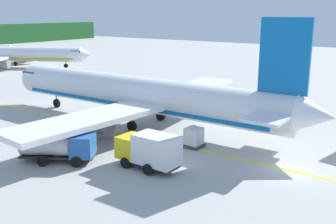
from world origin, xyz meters
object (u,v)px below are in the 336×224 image
airliner_mid_apron (13,54)px  cargo_container_near (194,137)px  service_truck_pushback (149,150)px  airliner_foreground (140,95)px  crew_loader_left (294,118)px  service_truck_fuel (59,146)px  crew_marshaller (68,120)px

airliner_mid_apron → cargo_container_near: (-23.03, -62.95, -1.99)m
airliner_mid_apron → service_truck_pushback: 69.40m
airliner_mid_apron → service_truck_pushback: size_ratio=6.09×
cargo_container_near → airliner_foreground: bearing=71.0°
airliner_mid_apron → crew_loader_left: airliner_mid_apron is taller
airliner_foreground → crew_loader_left: airliner_foreground is taller
crew_loader_left → airliner_mid_apron: bearing=80.8°
airliner_foreground → cargo_container_near: airliner_foreground is taller
service_truck_fuel → cargo_container_near: (9.76, -7.22, -0.46)m
airliner_mid_apron → service_truck_pushback: bearing=-115.2°
service_truck_pushback → airliner_mid_apron: bearing=64.8°
service_truck_fuel → crew_loader_left: service_truck_fuel is taller
service_truck_pushback → crew_loader_left: bearing=-17.1°
airliner_foreground → crew_marshaller: (-6.12, 4.92, -2.33)m
airliner_mid_apron → crew_marshaller: bearing=-118.0°
crew_marshaller → crew_loader_left: bearing=-52.4°
cargo_container_near → crew_loader_left: size_ratio=1.16×
service_truck_fuel → airliner_mid_apron: bearing=59.5°
cargo_container_near → service_truck_pushback: bearing=178.5°
airliner_foreground → airliner_mid_apron: size_ratio=1.27×
airliner_foreground → crew_loader_left: size_ratio=24.23×
crew_marshaller → service_truck_fuel: bearing=-135.2°
airliner_foreground → crew_loader_left: bearing=-58.7°
service_truck_fuel → cargo_container_near: service_truck_fuel is taller
service_truck_pushback → crew_marshaller: 14.19m
airliner_foreground → crew_loader_left: 17.10m
service_truck_pushback → crew_marshaller: bearing=75.8°
cargo_container_near → crew_marshaller: (-3.03, 13.91, 0.12)m
airliner_mid_apron → service_truck_pushback: (-29.54, -62.78, -1.33)m
airliner_foreground → service_truck_fuel: size_ratio=6.62×
airliner_foreground → cargo_container_near: bearing=-109.0°
crew_marshaller → cargo_container_near: bearing=-77.7°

